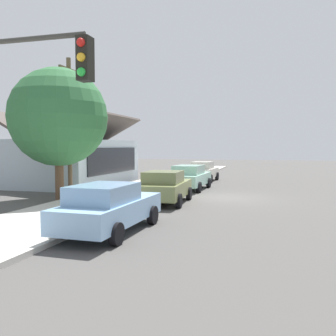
{
  "coord_description": "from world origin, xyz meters",
  "views": [
    {
      "loc": [
        -19.97,
        -2.29,
        2.75
      ],
      "look_at": [
        -0.46,
        3.16,
        1.59
      ],
      "focal_mm": 39.43,
      "sensor_mm": 36.0,
      "label": 1
    }
  ],
  "objects_px": {
    "shade_tree": "(58,117)",
    "traffic_light_main": "(14,109)",
    "car_ivory": "(203,171)",
    "fire_hydrant_red": "(160,184)",
    "car_seafoam": "(190,177)",
    "car_olive": "(165,187)",
    "car_skyblue": "(109,207)",
    "utility_pole_wooden": "(69,125)"
  },
  "relations": [
    {
      "from": "shade_tree",
      "to": "traffic_light_main",
      "type": "bearing_deg",
      "value": -151.81
    },
    {
      "from": "car_ivory",
      "to": "shade_tree",
      "type": "xyz_separation_m",
      "value": [
        -12.19,
        5.37,
        3.45
      ]
    },
    {
      "from": "car_ivory",
      "to": "fire_hydrant_red",
      "type": "height_order",
      "value": "car_ivory"
    },
    {
      "from": "car_seafoam",
      "to": "traffic_light_main",
      "type": "relative_size",
      "value": 0.93
    },
    {
      "from": "fire_hydrant_red",
      "to": "car_olive",
      "type": "bearing_deg",
      "value": -159.9
    },
    {
      "from": "car_ivory",
      "to": "traffic_light_main",
      "type": "bearing_deg",
      "value": -176.92
    },
    {
      "from": "traffic_light_main",
      "to": "fire_hydrant_red",
      "type": "distance_m",
      "value": 15.61
    },
    {
      "from": "car_skyblue",
      "to": "traffic_light_main",
      "type": "distance_m",
      "value": 5.33
    },
    {
      "from": "traffic_light_main",
      "to": "utility_pole_wooden",
      "type": "xyz_separation_m",
      "value": [
        11.64,
        5.66,
        0.44
      ]
    },
    {
      "from": "car_skyblue",
      "to": "traffic_light_main",
      "type": "height_order",
      "value": "traffic_light_main"
    },
    {
      "from": "shade_tree",
      "to": "car_skyblue",
      "type": "bearing_deg",
      "value": -137.37
    },
    {
      "from": "car_seafoam",
      "to": "shade_tree",
      "type": "relative_size",
      "value": 0.71
    },
    {
      "from": "car_skyblue",
      "to": "car_seafoam",
      "type": "distance_m",
      "value": 12.3
    },
    {
      "from": "car_seafoam",
      "to": "traffic_light_main",
      "type": "distance_m",
      "value": 17.12
    },
    {
      "from": "car_ivory",
      "to": "shade_tree",
      "type": "bearing_deg",
      "value": 158.43
    },
    {
      "from": "car_skyblue",
      "to": "car_ivory",
      "type": "xyz_separation_m",
      "value": [
        18.27,
        0.23,
        -0.0
      ]
    },
    {
      "from": "car_seafoam",
      "to": "utility_pole_wooden",
      "type": "bearing_deg",
      "value": 135.73
    },
    {
      "from": "car_ivory",
      "to": "utility_pole_wooden",
      "type": "relative_size",
      "value": 0.59
    },
    {
      "from": "car_olive",
      "to": "car_seafoam",
      "type": "bearing_deg",
      "value": -2.07
    },
    {
      "from": "traffic_light_main",
      "to": "utility_pole_wooden",
      "type": "bearing_deg",
      "value": 25.93
    },
    {
      "from": "car_skyblue",
      "to": "utility_pole_wooden",
      "type": "xyz_separation_m",
      "value": [
        7.03,
        5.53,
        3.11
      ]
    },
    {
      "from": "car_ivory",
      "to": "traffic_light_main",
      "type": "height_order",
      "value": "traffic_light_main"
    },
    {
      "from": "car_ivory",
      "to": "car_olive",
      "type": "bearing_deg",
      "value": -176.62
    },
    {
      "from": "car_olive",
      "to": "fire_hydrant_red",
      "type": "relative_size",
      "value": 6.19
    },
    {
      "from": "car_skyblue",
      "to": "shade_tree",
      "type": "relative_size",
      "value": 0.71
    },
    {
      "from": "car_ivory",
      "to": "utility_pole_wooden",
      "type": "xyz_separation_m",
      "value": [
        -11.23,
        5.3,
        3.12
      ]
    },
    {
      "from": "car_olive",
      "to": "fire_hydrant_red",
      "type": "height_order",
      "value": "car_olive"
    },
    {
      "from": "traffic_light_main",
      "to": "car_ivory",
      "type": "bearing_deg",
      "value": 0.9
    },
    {
      "from": "fire_hydrant_red",
      "to": "car_skyblue",
      "type": "bearing_deg",
      "value": -171.83
    },
    {
      "from": "traffic_light_main",
      "to": "utility_pole_wooden",
      "type": "distance_m",
      "value": 12.95
    },
    {
      "from": "car_seafoam",
      "to": "traffic_light_main",
      "type": "height_order",
      "value": "traffic_light_main"
    },
    {
      "from": "traffic_light_main",
      "to": "utility_pole_wooden",
      "type": "relative_size",
      "value": 0.69
    },
    {
      "from": "fire_hydrant_red",
      "to": "shade_tree",
      "type": "bearing_deg",
      "value": 138.24
    },
    {
      "from": "car_skyblue",
      "to": "shade_tree",
      "type": "bearing_deg",
      "value": 44.42
    },
    {
      "from": "car_ivory",
      "to": "car_seafoam",
      "type": "bearing_deg",
      "value": -175.88
    },
    {
      "from": "utility_pole_wooden",
      "to": "fire_hydrant_red",
      "type": "relative_size",
      "value": 10.56
    },
    {
      "from": "car_ivory",
      "to": "fire_hydrant_red",
      "type": "bearing_deg",
      "value": 172.52
    },
    {
      "from": "shade_tree",
      "to": "traffic_light_main",
      "type": "relative_size",
      "value": 1.31
    },
    {
      "from": "car_ivory",
      "to": "shade_tree",
      "type": "distance_m",
      "value": 13.76
    },
    {
      "from": "fire_hydrant_red",
      "to": "traffic_light_main",
      "type": "bearing_deg",
      "value": -173.78
    },
    {
      "from": "car_skyblue",
      "to": "car_ivory",
      "type": "height_order",
      "value": "same"
    },
    {
      "from": "car_seafoam",
      "to": "car_skyblue",
      "type": "bearing_deg",
      "value": -177.91
    }
  ]
}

